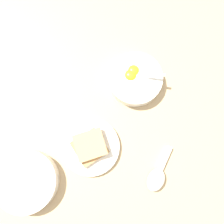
# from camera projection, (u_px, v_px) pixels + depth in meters

# --- Properties ---
(ground_plane) EXTENTS (3.00, 3.00, 0.00)m
(ground_plane) POSITION_uv_depth(u_px,v_px,m) (118.00, 120.00, 0.67)
(ground_plane) COLOR tan
(egg_bowl) EXTENTS (0.17, 0.17, 0.07)m
(egg_bowl) POSITION_uv_depth(u_px,v_px,m) (134.00, 79.00, 0.67)
(egg_bowl) COLOR white
(egg_bowl) RESTS_ON ground_plane
(toast_plate) EXTENTS (0.17, 0.17, 0.02)m
(toast_plate) POSITION_uv_depth(u_px,v_px,m) (90.00, 146.00, 0.65)
(toast_plate) COLOR white
(toast_plate) RESTS_ON ground_plane
(toast_sandwich) EXTENTS (0.12, 0.12, 0.03)m
(toast_sandwich) POSITION_uv_depth(u_px,v_px,m) (88.00, 146.00, 0.63)
(toast_sandwich) COLOR tan
(toast_sandwich) RESTS_ON toast_plate
(soup_spoon) EXTENTS (0.14, 0.06, 0.03)m
(soup_spoon) POSITION_uv_depth(u_px,v_px,m) (156.00, 176.00, 0.63)
(soup_spoon) COLOR white
(soup_spoon) RESTS_ON ground_plane
(congee_bowl) EXTENTS (0.17, 0.17, 0.04)m
(congee_bowl) POSITION_uv_depth(u_px,v_px,m) (25.00, 181.00, 0.62)
(congee_bowl) COLOR white
(congee_bowl) RESTS_ON ground_plane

